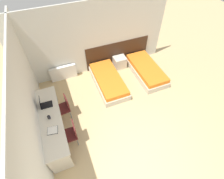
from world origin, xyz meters
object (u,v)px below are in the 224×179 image
bed_near_door (146,70)px  bed_near_window (108,81)px  laptop (44,104)px  chair_near_laptop (64,107)px  chair_near_notebook (71,133)px  nightstand (120,62)px

bed_near_door → bed_near_window: bearing=180.0°
bed_near_window → laptop: 2.44m
chair_near_laptop → chair_near_notebook: size_ratio=1.00×
nightstand → laptop: 3.45m
bed_near_window → nightstand: bearing=45.0°
nightstand → chair_near_laptop: (-2.55, -1.57, 0.24)m
chair_near_laptop → chair_near_notebook: bearing=-96.8°
bed_near_door → chair_near_laptop: (-3.34, -0.78, 0.28)m
bed_near_window → chair_near_notebook: 2.48m
nightstand → chair_near_laptop: bearing=-148.3°
chair_near_laptop → laptop: (-0.48, 0.01, 0.36)m
chair_near_notebook → laptop: bearing=117.2°
chair_near_notebook → laptop: laptop is taller
bed_near_door → laptop: 3.94m
chair_near_laptop → bed_near_door: bearing=6.3°
bed_near_door → chair_near_notebook: chair_near_notebook is taller
chair_near_laptop → laptop: size_ratio=2.47×
bed_near_window → chair_near_notebook: (-1.75, -1.73, 0.28)m
chair_near_laptop → chair_near_notebook: 0.95m
nightstand → laptop: size_ratio=1.41×
bed_near_window → laptop: (-2.23, -0.77, 0.63)m
nightstand → chair_near_notebook: chair_near_notebook is taller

